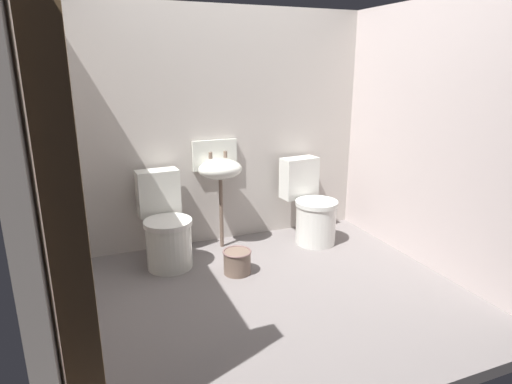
{
  "coord_description": "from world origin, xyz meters",
  "views": [
    {
      "loc": [
        -1.2,
        -2.72,
        1.65
      ],
      "look_at": [
        0.0,
        0.28,
        0.7
      ],
      "focal_mm": 30.35,
      "sensor_mm": 36.0,
      "label": 1
    }
  ],
  "objects_px": {
    "wooden_door_post": "(65,216)",
    "sink": "(219,168)",
    "toilet_right": "(311,208)",
    "toilet_left": "(166,228)",
    "bucket": "(237,261)"
  },
  "relations": [
    {
      "from": "wooden_door_post",
      "to": "sink",
      "type": "xyz_separation_m",
      "value": [
        1.21,
        1.89,
        -0.32
      ]
    },
    {
      "from": "wooden_door_post",
      "to": "toilet_right",
      "type": "bearing_deg",
      "value": 39.54
    },
    {
      "from": "toilet_left",
      "to": "toilet_right",
      "type": "relative_size",
      "value": 1.0
    },
    {
      "from": "toilet_right",
      "to": "wooden_door_post",
      "type": "bearing_deg",
      "value": 32.61
    },
    {
      "from": "wooden_door_post",
      "to": "sink",
      "type": "distance_m",
      "value": 2.27
    },
    {
      "from": "wooden_door_post",
      "to": "sink",
      "type": "bearing_deg",
      "value": 57.37
    },
    {
      "from": "sink",
      "to": "bucket",
      "type": "bearing_deg",
      "value": -94.69
    },
    {
      "from": "toilet_right",
      "to": "bucket",
      "type": "bearing_deg",
      "value": 17.47
    },
    {
      "from": "toilet_right",
      "to": "sink",
      "type": "xyz_separation_m",
      "value": [
        -0.85,
        0.19,
        0.43
      ]
    },
    {
      "from": "toilet_left",
      "to": "bucket",
      "type": "xyz_separation_m",
      "value": [
        0.5,
        -0.41,
        -0.22
      ]
    },
    {
      "from": "toilet_right",
      "to": "toilet_left",
      "type": "bearing_deg",
      "value": -6.93
    },
    {
      "from": "toilet_left",
      "to": "wooden_door_post",
      "type": "bearing_deg",
      "value": 65.27
    },
    {
      "from": "bucket",
      "to": "sink",
      "type": "bearing_deg",
      "value": 85.31
    },
    {
      "from": "toilet_left",
      "to": "sink",
      "type": "distance_m",
      "value": 0.72
    },
    {
      "from": "toilet_left",
      "to": "bucket",
      "type": "bearing_deg",
      "value": 137.11
    }
  ]
}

